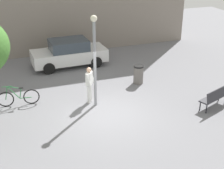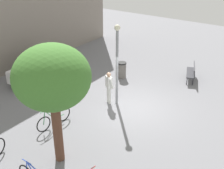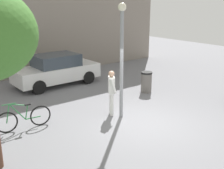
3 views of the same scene
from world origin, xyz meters
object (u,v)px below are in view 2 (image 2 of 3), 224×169
(lamppost, at_px, (117,59))
(plaza_tree, at_px, (52,78))
(bicycle_green, at_px, (54,118))
(park_bench, at_px, (192,71))
(parked_car_white, at_px, (45,66))
(trash_bin, at_px, (122,70))
(person_by_lamppost, at_px, (109,86))

(lamppost, distance_m, plaza_tree, 4.73)
(bicycle_green, bearing_deg, plaza_tree, -128.89)
(lamppost, xyz_separation_m, plaza_tree, (-4.60, -0.61, 0.91))
(lamppost, relative_size, park_bench, 2.41)
(lamppost, relative_size, bicycle_green, 2.22)
(park_bench, distance_m, bicycle_green, 8.61)
(parked_car_white, xyz_separation_m, trash_bin, (2.72, -3.60, -0.29))
(plaza_tree, bearing_deg, person_by_lamppost, 12.38)
(lamppost, xyz_separation_m, park_bench, (4.82, -2.00, -1.87))
(plaza_tree, relative_size, parked_car_white, 1.05)
(park_bench, relative_size, parked_car_white, 0.39)
(park_bench, bearing_deg, person_by_lamppost, 154.65)
(lamppost, xyz_separation_m, person_by_lamppost, (-0.16, 0.36, -1.45))
(plaza_tree, bearing_deg, lamppost, 7.58)
(lamppost, bearing_deg, trash_bin, 29.05)
(park_bench, relative_size, plaza_tree, 0.37)
(park_bench, height_order, trash_bin, trash_bin)
(plaza_tree, distance_m, trash_bin, 8.17)
(parked_car_white, bearing_deg, plaza_tree, -128.92)
(lamppost, height_order, person_by_lamppost, lamppost)
(bicycle_green, height_order, parked_car_white, parked_car_white)
(person_by_lamppost, bearing_deg, plaza_tree, -167.62)
(lamppost, bearing_deg, park_bench, -22.50)
(person_by_lamppost, height_order, plaza_tree, plaza_tree)
(trash_bin, bearing_deg, person_by_lamppost, -158.20)
(plaza_tree, relative_size, trash_bin, 4.64)
(trash_bin, bearing_deg, plaza_tree, -163.78)
(park_bench, distance_m, plaza_tree, 9.92)
(person_by_lamppost, height_order, parked_car_white, person_by_lamppost)
(lamppost, bearing_deg, plaza_tree, -172.42)
(plaza_tree, height_order, parked_car_white, plaza_tree)
(person_by_lamppost, relative_size, parked_car_white, 0.39)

